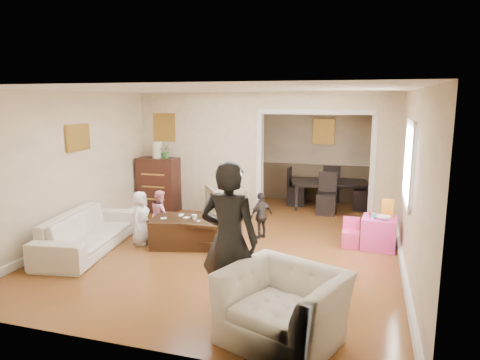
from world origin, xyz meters
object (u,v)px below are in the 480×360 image
(coffee_cup, at_px, (194,217))
(child_kneel_a, at_px, (141,218))
(coffee_table, at_px, (190,232))
(child_toddler, at_px, (261,216))
(play_table, at_px, (379,233))
(child_kneel_b, at_px, (161,214))
(sofa, at_px, (87,232))
(cyan_cup, at_px, (374,216))
(adult_person, at_px, (229,241))
(dresser, at_px, (159,185))
(table_lamp, at_px, (157,150))
(dining_table, at_px, (329,194))
(armchair_back, at_px, (227,202))
(armchair_front, at_px, (283,307))

(coffee_cup, height_order, child_kneel_a, child_kneel_a)
(coffee_table, distance_m, child_toddler, 1.30)
(play_table, relative_size, child_kneel_a, 0.59)
(child_toddler, bearing_deg, child_kneel_b, -40.49)
(child_kneel_a, bearing_deg, child_kneel_b, -23.34)
(sofa, xyz_separation_m, coffee_cup, (1.63, 0.64, 0.21))
(cyan_cup, bearing_deg, coffee_cup, -164.17)
(play_table, bearing_deg, adult_person, -119.50)
(dresser, bearing_deg, cyan_cup, -14.76)
(dresser, relative_size, child_kneel_b, 1.39)
(table_lamp, bearing_deg, dining_table, 21.92)
(child_kneel_a, bearing_deg, child_toddler, -69.56)
(child_toddler, bearing_deg, armchair_back, -102.11)
(armchair_front, distance_m, cyan_cup, 3.32)
(table_lamp, bearing_deg, coffee_table, -50.89)
(child_kneel_a, xyz_separation_m, child_kneel_b, (0.15, 0.45, -0.03))
(coffee_cup, relative_size, child_toddler, 0.11)
(armchair_front, bearing_deg, sofa, 175.16)
(child_kneel_b, relative_size, child_toddler, 1.03)
(coffee_table, relative_size, coffee_cup, 13.63)
(armchair_front, xyz_separation_m, coffee_cup, (-1.97, 2.39, 0.15))
(dresser, height_order, child_toddler, dresser)
(coffee_table, distance_m, play_table, 3.16)
(dining_table, bearing_deg, child_kneel_a, -142.28)
(armchair_back, bearing_deg, play_table, 126.81)
(sofa, height_order, play_table, sofa)
(child_kneel_b, bearing_deg, armchair_front, -169.53)
(armchair_back, height_order, child_kneel_a, child_kneel_a)
(coffee_table, relative_size, child_kneel_b, 1.49)
(coffee_table, distance_m, dining_table, 3.95)
(sofa, distance_m, play_table, 4.82)
(coffee_table, height_order, child_toddler, child_toddler)
(sofa, height_order, child_kneel_b, child_kneel_b)
(coffee_cup, xyz_separation_m, dining_table, (1.90, 3.45, -0.22))
(play_table, bearing_deg, coffee_cup, -163.78)
(armchair_front, height_order, cyan_cup, armchair_front)
(cyan_cup, xyz_separation_m, dining_table, (-0.96, 2.64, -0.26))
(adult_person, relative_size, child_toddler, 2.16)
(adult_person, distance_m, child_kneel_a, 3.02)
(sofa, height_order, dresser, dresser)
(sofa, bearing_deg, armchair_front, -124.83)
(sofa, bearing_deg, armchair_back, -40.35)
(armchair_front, relative_size, play_table, 2.09)
(table_lamp, relative_size, coffee_cup, 3.83)
(cyan_cup, bearing_deg, sofa, -162.07)
(coffee_table, xyz_separation_m, adult_person, (1.40, -2.13, 0.67))
(armchair_front, xyz_separation_m, table_lamp, (-3.67, 4.40, 1.00))
(armchair_back, relative_size, cyan_cup, 9.62)
(coffee_table, height_order, child_kneel_b, child_kneel_b)
(armchair_back, distance_m, armchair_front, 4.76)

